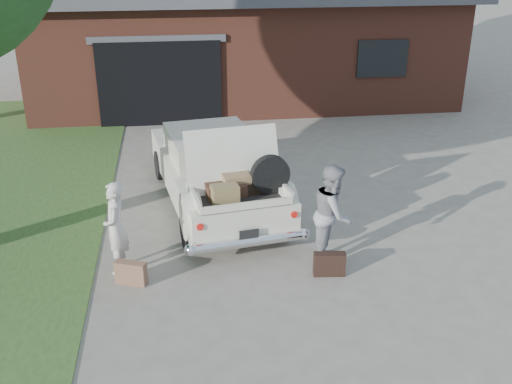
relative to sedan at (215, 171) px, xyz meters
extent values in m
plane|color=gray|center=(0.48, -2.63, -0.69)|extent=(90.00, 90.00, 0.00)
cube|color=brown|center=(1.48, 8.87, 0.81)|extent=(12.00, 7.00, 3.00)
cube|color=black|center=(-1.02, 5.42, 0.41)|extent=(3.20, 0.30, 2.20)
cube|color=#4C4C51|center=(-1.02, 5.35, 1.56)|extent=(3.50, 0.12, 0.18)
cube|color=black|center=(4.98, 5.35, 0.91)|extent=(1.40, 0.08, 1.00)
cube|color=beige|center=(-0.01, 0.05, -0.12)|extent=(2.38, 4.75, 0.59)
cube|color=beige|center=(-0.05, 0.31, 0.40)|extent=(1.75, 2.02, 0.47)
cube|color=black|center=(-0.18, 1.17, 0.38)|extent=(1.40, 0.28, 0.40)
cube|color=black|center=(0.08, -0.54, 0.38)|extent=(1.40, 0.28, 0.40)
cylinder|color=black|center=(-0.57, -1.60, -0.39)|extent=(0.29, 0.62, 0.60)
cylinder|color=black|center=(1.01, -1.36, -0.39)|extent=(0.29, 0.62, 0.60)
cylinder|color=black|center=(-1.03, 1.45, -0.39)|extent=(0.29, 0.62, 0.60)
cylinder|color=black|center=(0.55, 1.69, -0.39)|extent=(0.29, 0.62, 0.60)
cylinder|color=silver|center=(0.34, -2.24, -0.32)|extent=(1.86, 0.44, 0.16)
cylinder|color=#A5140F|center=(-0.41, -2.29, 0.02)|extent=(0.12, 0.11, 0.11)
cylinder|color=#A5140F|center=(1.06, -2.07, 0.02)|extent=(0.12, 0.11, 0.11)
cube|color=black|center=(0.34, -2.26, -0.19)|extent=(0.31, 0.06, 0.15)
cube|color=black|center=(0.25, -1.66, 0.19)|extent=(1.54, 1.20, 0.04)
cube|color=beige|center=(-0.47, -1.77, 0.28)|extent=(0.20, 1.00, 0.16)
cube|color=beige|center=(0.97, -1.55, 0.28)|extent=(0.20, 1.00, 0.16)
cube|color=beige|center=(0.32, -2.15, 0.25)|extent=(1.44, 0.27, 0.11)
cube|color=beige|center=(0.20, -1.35, 0.70)|extent=(1.57, 0.62, 0.99)
cube|color=#472C1E|center=(0.04, -1.63, 0.31)|extent=(0.68, 0.49, 0.20)
cube|color=olive|center=(0.01, -1.92, 0.35)|extent=(0.45, 0.33, 0.29)
cube|color=black|center=(0.38, -1.52, 0.30)|extent=(0.63, 0.46, 0.18)
cube|color=#97744C|center=(0.23, -1.57, 0.45)|extent=(0.47, 0.34, 0.15)
cylinder|color=black|center=(0.76, -1.63, 0.53)|extent=(0.64, 0.24, 0.63)
imported|color=beige|center=(-1.65, -2.19, 0.03)|extent=(0.36, 0.53, 1.44)
imported|color=gray|center=(1.63, -2.30, 0.10)|extent=(0.81, 0.91, 1.57)
cube|color=brown|center=(-1.45, -2.61, -0.51)|extent=(0.48, 0.30, 0.35)
cube|color=black|center=(1.48, -2.78, -0.50)|extent=(0.49, 0.20, 0.37)
camera|label=1|loc=(-0.69, -10.32, 4.05)|focal=42.00mm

